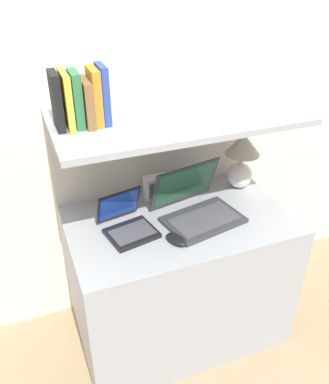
{
  "coord_description": "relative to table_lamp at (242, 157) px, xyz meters",
  "views": [
    {
      "loc": [
        -0.67,
        -1.17,
        1.92
      ],
      "look_at": [
        -0.08,
        0.33,
        0.94
      ],
      "focal_mm": 38.0,
      "sensor_mm": 36.0,
      "label": 1
    }
  ],
  "objects": [
    {
      "name": "ground_plane",
      "position": [
        -0.43,
        -0.5,
        -0.96
      ],
      "size": [
        12.0,
        12.0,
        0.0
      ],
      "primitive_type": "plane",
      "color": "#9E8460"
    },
    {
      "name": "wall_back",
      "position": [
        -0.43,
        0.22,
        0.24
      ],
      "size": [
        6.0,
        0.05,
        2.4
      ],
      "color": "silver",
      "rests_on": "ground_plane"
    },
    {
      "name": "desk",
      "position": [
        -0.43,
        -0.17,
        -0.57
      ],
      "size": [
        1.1,
        0.66,
        0.77
      ],
      "color": "#999EA3",
      "rests_on": "ground_plane"
    },
    {
      "name": "back_riser",
      "position": [
        -0.43,
        0.18,
        -0.32
      ],
      "size": [
        1.1,
        0.04,
        1.27
      ],
      "color": "silver",
      "rests_on": "ground_plane"
    },
    {
      "name": "shelf",
      "position": [
        -0.43,
        -0.1,
        0.32
      ],
      "size": [
        1.1,
        0.6,
        0.03
      ],
      "color": "#999EA3",
      "rests_on": "back_riser"
    },
    {
      "name": "table_lamp",
      "position": [
        0.0,
        0.0,
        0.0
      ],
      "size": [
        0.19,
        0.19,
        0.32
      ],
      "color": "white",
      "rests_on": "desk"
    },
    {
      "name": "laptop_large",
      "position": [
        -0.34,
        -0.18,
        -0.13
      ],
      "size": [
        0.42,
        0.39,
        0.25
      ],
      "color": "#333338",
      "rests_on": "desk"
    },
    {
      "name": "laptop_small",
      "position": [
        -0.7,
        -0.17,
        -0.15
      ],
      "size": [
        0.26,
        0.28,
        0.18
      ],
      "color": "black",
      "rests_on": "desk"
    },
    {
      "name": "computer_mouse",
      "position": [
        -0.52,
        -0.34,
        -0.17
      ],
      "size": [
        0.1,
        0.13,
        0.03
      ],
      "color": "black",
      "rests_on": "desk"
    },
    {
      "name": "router_box",
      "position": [
        -0.46,
        0.07,
        -0.13
      ],
      "size": [
        0.13,
        0.07,
        0.12
      ],
      "color": "white",
      "rests_on": "desk"
    },
    {
      "name": "book_black",
      "position": [
        -0.93,
        -0.1,
        0.45
      ],
      "size": [
        0.03,
        0.13,
        0.22
      ],
      "color": "black",
      "rests_on": "shelf"
    },
    {
      "name": "book_yellow",
      "position": [
        -0.89,
        -0.1,
        0.45
      ],
      "size": [
        0.03,
        0.17,
        0.22
      ],
      "color": "gold",
      "rests_on": "shelf"
    },
    {
      "name": "book_green",
      "position": [
        -0.86,
        -0.1,
        0.45
      ],
      "size": [
        0.03,
        0.12,
        0.22
      ],
      "color": "#2D7042",
      "rests_on": "shelf"
    },
    {
      "name": "book_brown",
      "position": [
        -0.82,
        -0.1,
        0.43
      ],
      "size": [
        0.03,
        0.16,
        0.18
      ],
      "color": "brown",
      "rests_on": "shelf"
    },
    {
      "name": "book_orange",
      "position": [
        -0.78,
        -0.1,
        0.45
      ],
      "size": [
        0.03,
        0.14,
        0.22
      ],
      "color": "orange",
      "rests_on": "shelf"
    },
    {
      "name": "book_blue",
      "position": [
        -0.75,
        -0.1,
        0.46
      ],
      "size": [
        0.03,
        0.13,
        0.23
      ],
      "color": "#284293",
      "rests_on": "shelf"
    }
  ]
}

